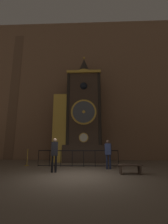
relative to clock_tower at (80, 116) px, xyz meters
name	(u,v)px	position (x,y,z in m)	size (l,w,h in m)	color
ground_plane	(77,176)	(0.21, -5.09, -3.62)	(28.00, 28.00, 0.00)	brown
cathedral_back_wall	(82,85)	(0.13, 1.31, 3.23)	(24.00, 0.32, 13.71)	#846047
clock_tower	(80,116)	(0.00, 0.00, 0.00)	(4.10, 1.76, 9.06)	#423328
railing_fence	(78,157)	(0.05, -2.43, -3.06)	(5.09, 0.05, 1.00)	black
visitor_near	(54,152)	(-1.02, -4.30, -2.60)	(0.38, 0.29, 1.70)	black
visitor_far	(108,151)	(1.87, -3.25, -2.63)	(0.39, 0.31, 1.64)	#1B213A
stanchion_post	(27,160)	(-3.29, -2.18, -3.28)	(0.28, 0.28, 1.05)	#B28E33
visitor_bench	(130,167)	(2.73, -4.55, -3.32)	(1.13, 0.40, 0.44)	#423328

